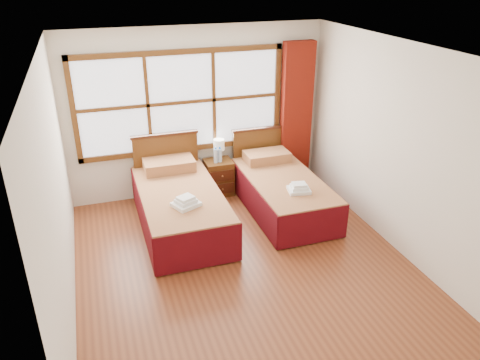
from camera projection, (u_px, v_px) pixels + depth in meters
name	position (u px, v px, depth m)	size (l,w,h in m)	color
floor	(244.00, 265.00, 5.80)	(4.50, 4.50, 0.00)	brown
ceiling	(245.00, 51.00, 4.69)	(4.50, 4.50, 0.00)	white
wall_back	(198.00, 113.00, 7.18)	(4.00, 4.00, 0.00)	silver
wall_left	(56.00, 194.00, 4.68)	(4.50, 4.50, 0.00)	silver
wall_right	(397.00, 149.00, 5.81)	(4.50, 4.50, 0.00)	silver
window	(181.00, 102.00, 6.99)	(3.16, 0.06, 1.56)	white
curtain	(296.00, 114.00, 7.57)	(0.50, 0.16, 2.30)	maroon
bed_left	(180.00, 205.00, 6.53)	(1.09, 2.12, 1.06)	#411C0D
bed_right	(282.00, 191.00, 6.98)	(1.02, 2.04, 0.99)	#411C0D
nightstand	(219.00, 177.00, 7.46)	(0.42, 0.42, 0.57)	#583213
towels_left	(186.00, 202.00, 5.97)	(0.40, 0.38, 0.13)	white
towels_right	(299.00, 188.00, 6.43)	(0.34, 0.31, 0.12)	white
lamp	(219.00, 145.00, 7.31)	(0.17, 0.17, 0.33)	gold
bottle_near	(216.00, 156.00, 7.24)	(0.07, 0.07, 0.25)	silver
bottle_far	(220.00, 155.00, 7.27)	(0.06, 0.06, 0.25)	silver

